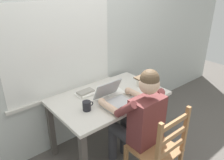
% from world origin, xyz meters
% --- Properties ---
extents(ground_plane, '(8.00, 8.00, 0.00)m').
position_xyz_m(ground_plane, '(0.00, 0.00, 0.00)').
color(ground_plane, '#56514C').
extents(back_wall, '(6.00, 0.08, 2.60)m').
position_xyz_m(back_wall, '(-0.01, 0.47, 1.30)').
color(back_wall, beige).
rests_on(back_wall, ground).
extents(desk, '(1.28, 0.78, 0.74)m').
position_xyz_m(desk, '(0.00, 0.00, 0.64)').
color(desk, beige).
rests_on(desk, ground).
extents(seated_person, '(0.50, 0.60, 1.24)m').
position_xyz_m(seated_person, '(-0.00, -0.47, 0.69)').
color(seated_person, brown).
rests_on(seated_person, ground).
extents(wooden_chair, '(0.42, 0.42, 0.94)m').
position_xyz_m(wooden_chair, '(-0.00, -0.75, 0.46)').
color(wooden_chair, olive).
rests_on(wooden_chair, ground).
extents(laptop, '(0.33, 0.33, 0.22)m').
position_xyz_m(laptop, '(-0.05, -0.13, 0.79)').
color(laptop, '#ADAFB2').
rests_on(laptop, desk).
extents(computer_mouse, '(0.06, 0.10, 0.03)m').
position_xyz_m(computer_mouse, '(0.19, -0.23, 0.76)').
color(computer_mouse, '#ADAFB2').
rests_on(computer_mouse, desk).
extents(coffee_mug_white, '(0.12, 0.09, 0.10)m').
position_xyz_m(coffee_mug_white, '(0.46, -0.04, 0.79)').
color(coffee_mug_white, silver).
rests_on(coffee_mug_white, desk).
extents(coffee_mug_dark, '(0.12, 0.09, 0.10)m').
position_xyz_m(coffee_mug_dark, '(-0.36, -0.08, 0.79)').
color(coffee_mug_dark, black).
rests_on(coffee_mug_dark, desk).
extents(book_stack_main, '(0.20, 0.14, 0.05)m').
position_xyz_m(book_stack_main, '(-0.19, 0.19, 0.76)').
color(book_stack_main, white).
rests_on(book_stack_main, desk).
extents(paper_pile_near_laptop, '(0.25, 0.20, 0.01)m').
position_xyz_m(paper_pile_near_laptop, '(0.10, 0.03, 0.74)').
color(paper_pile_near_laptop, white).
rests_on(paper_pile_near_laptop, desk).
extents(paper_pile_back_corner, '(0.25, 0.17, 0.01)m').
position_xyz_m(paper_pile_back_corner, '(-0.17, 0.21, 0.75)').
color(paper_pile_back_corner, white).
rests_on(paper_pile_back_corner, desk).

